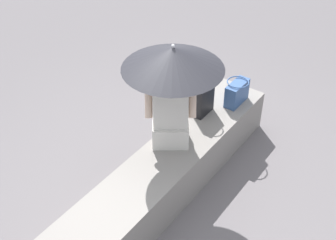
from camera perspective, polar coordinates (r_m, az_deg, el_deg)
ground_plane at (r=4.59m, az=-0.29°, el=-9.01°), size 14.00×14.00×0.00m
stone_bench at (r=4.42m, az=-0.30°, el=-6.94°), size 3.02×0.54×0.46m
person_seated at (r=4.20m, az=0.32°, el=1.40°), size 0.44×0.50×0.90m
parasol at (r=3.88m, az=0.62°, el=7.73°), size 0.90×0.90×1.07m
handbag_black at (r=4.94m, az=8.59°, el=3.43°), size 0.32×0.23×0.27m
tote_bag_canvas at (r=4.71m, az=4.51°, el=2.70°), size 0.25×0.19×0.37m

